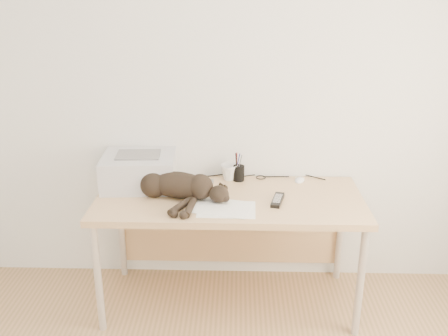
{
  "coord_description": "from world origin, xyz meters",
  "views": [
    {
      "loc": [
        0.05,
        -1.35,
        1.95
      ],
      "look_at": [
        -0.03,
        1.34,
        0.94
      ],
      "focal_mm": 40.0,
      "sensor_mm": 36.0,
      "label": 1
    }
  ],
  "objects_px": {
    "pen_cup": "(239,173)",
    "mug": "(229,172)",
    "mouse": "(300,179)",
    "printer": "(139,170)",
    "cat": "(175,186)",
    "desk": "(230,211)"
  },
  "relations": [
    {
      "from": "mouse",
      "to": "cat",
      "type": "bearing_deg",
      "value": -137.21
    },
    {
      "from": "pen_cup",
      "to": "mug",
      "type": "bearing_deg",
      "value": 169.3
    },
    {
      "from": "mug",
      "to": "pen_cup",
      "type": "height_order",
      "value": "pen_cup"
    },
    {
      "from": "printer",
      "to": "cat",
      "type": "distance_m",
      "value": 0.31
    },
    {
      "from": "mouse",
      "to": "printer",
      "type": "bearing_deg",
      "value": -152.11
    },
    {
      "from": "printer",
      "to": "cat",
      "type": "bearing_deg",
      "value": -37.56
    },
    {
      "from": "cat",
      "to": "mouse",
      "type": "bearing_deg",
      "value": 35.09
    },
    {
      "from": "cat",
      "to": "mug",
      "type": "distance_m",
      "value": 0.44
    },
    {
      "from": "desk",
      "to": "mouse",
      "type": "distance_m",
      "value": 0.51
    },
    {
      "from": "desk",
      "to": "mug",
      "type": "bearing_deg",
      "value": 92.04
    },
    {
      "from": "cat",
      "to": "desk",
      "type": "bearing_deg",
      "value": 32.83
    },
    {
      "from": "mouse",
      "to": "desk",
      "type": "bearing_deg",
      "value": -135.62
    },
    {
      "from": "desk",
      "to": "cat",
      "type": "distance_m",
      "value": 0.4
    },
    {
      "from": "mug",
      "to": "pen_cup",
      "type": "xyz_separation_m",
      "value": [
        0.06,
        -0.01,
        0.0
      ]
    },
    {
      "from": "pen_cup",
      "to": "cat",
      "type": "bearing_deg",
      "value": -142.62
    },
    {
      "from": "mug",
      "to": "mouse",
      "type": "distance_m",
      "value": 0.46
    },
    {
      "from": "printer",
      "to": "cat",
      "type": "height_order",
      "value": "printer"
    },
    {
      "from": "desk",
      "to": "cat",
      "type": "relative_size",
      "value": 2.21
    },
    {
      "from": "printer",
      "to": "mug",
      "type": "distance_m",
      "value": 0.58
    },
    {
      "from": "desk",
      "to": "mouse",
      "type": "xyz_separation_m",
      "value": [
        0.45,
        0.18,
        0.15
      ]
    },
    {
      "from": "pen_cup",
      "to": "mouse",
      "type": "distance_m",
      "value": 0.4
    },
    {
      "from": "pen_cup",
      "to": "mouse",
      "type": "relative_size",
      "value": 1.83
    }
  ]
}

